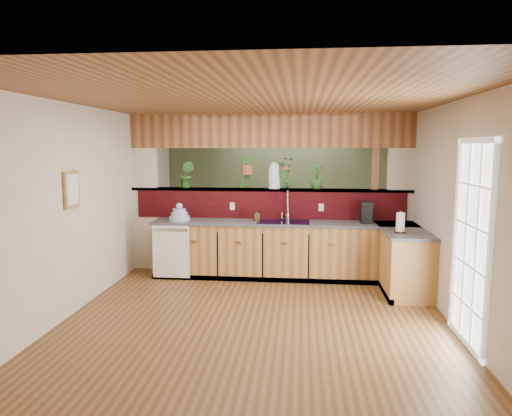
# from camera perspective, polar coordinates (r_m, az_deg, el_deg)

# --- Properties ---
(ground) EXTENTS (4.60, 7.00, 0.01)m
(ground) POSITION_cam_1_polar(r_m,az_deg,el_deg) (6.46, 0.76, -11.01)
(ground) COLOR brown
(ground) RESTS_ON ground
(ceiling) EXTENTS (4.60, 7.00, 0.01)m
(ceiling) POSITION_cam_1_polar(r_m,az_deg,el_deg) (6.15, 0.80, 12.61)
(ceiling) COLOR brown
(ceiling) RESTS_ON ground
(wall_back) EXTENTS (4.60, 0.02, 2.60)m
(wall_back) POSITION_cam_1_polar(r_m,az_deg,el_deg) (9.65, 2.55, 3.07)
(wall_back) COLOR beige
(wall_back) RESTS_ON ground
(wall_front) EXTENTS (4.60, 0.02, 2.60)m
(wall_front) POSITION_cam_1_polar(r_m,az_deg,el_deg) (2.76, -5.48, -8.49)
(wall_front) COLOR beige
(wall_front) RESTS_ON ground
(wall_left) EXTENTS (0.02, 7.00, 2.60)m
(wall_left) POSITION_cam_1_polar(r_m,az_deg,el_deg) (6.77, -19.02, 0.71)
(wall_left) COLOR beige
(wall_left) RESTS_ON ground
(wall_right) EXTENTS (0.02, 7.00, 2.60)m
(wall_right) POSITION_cam_1_polar(r_m,az_deg,el_deg) (6.40, 21.75, 0.22)
(wall_right) COLOR beige
(wall_right) RESTS_ON ground
(pass_through_partition) EXTENTS (4.60, 0.21, 2.60)m
(pass_through_partition) POSITION_cam_1_polar(r_m,az_deg,el_deg) (7.52, 1.88, 0.94)
(pass_through_partition) COLOR beige
(pass_through_partition) RESTS_ON ground
(pass_through_ledge) EXTENTS (4.60, 0.21, 0.04)m
(pass_through_ledge) POSITION_cam_1_polar(r_m,az_deg,el_deg) (7.50, 1.66, 2.31)
(pass_through_ledge) COLOR brown
(pass_through_ledge) RESTS_ON ground
(header_beam) EXTENTS (4.60, 0.15, 0.55)m
(header_beam) POSITION_cam_1_polar(r_m,az_deg,el_deg) (7.48, 1.69, 9.61)
(header_beam) COLOR brown
(header_beam) RESTS_ON ground
(sage_backwall) EXTENTS (4.55, 0.02, 2.55)m
(sage_backwall) POSITION_cam_1_polar(r_m,az_deg,el_deg) (9.63, 2.55, 3.06)
(sage_backwall) COLOR #516142
(sage_backwall) RESTS_ON ground
(countertop) EXTENTS (4.14, 1.52, 0.90)m
(countertop) POSITION_cam_1_polar(r_m,az_deg,el_deg) (7.16, 8.08, -5.50)
(countertop) COLOR olive
(countertop) RESTS_ON ground
(dishwasher) EXTENTS (0.58, 0.03, 0.82)m
(dishwasher) POSITION_cam_1_polar(r_m,az_deg,el_deg) (7.24, -10.58, -5.35)
(dishwasher) COLOR white
(dishwasher) RESTS_ON ground
(navy_sink) EXTENTS (0.82, 0.50, 0.18)m
(navy_sink) POSITION_cam_1_polar(r_m,az_deg,el_deg) (7.19, 3.42, -2.35)
(navy_sink) COLOR black
(navy_sink) RESTS_ON countertop
(french_door) EXTENTS (0.06, 1.02, 2.16)m
(french_door) POSITION_cam_1_polar(r_m,az_deg,el_deg) (5.21, 25.22, -4.34)
(french_door) COLOR white
(french_door) RESTS_ON ground
(framed_print) EXTENTS (0.04, 0.35, 0.45)m
(framed_print) POSITION_cam_1_polar(r_m,az_deg,el_deg) (6.02, -22.04, 2.15)
(framed_print) COLOR olive
(framed_print) RESTS_ON wall_left
(faucet) EXTENTS (0.21, 0.21, 0.49)m
(faucet) POSITION_cam_1_polar(r_m,az_deg,el_deg) (7.29, 3.96, 0.49)
(faucet) COLOR #B7B7B2
(faucet) RESTS_ON countertop
(dish_stack) EXTENTS (0.33, 0.33, 0.29)m
(dish_stack) POSITION_cam_1_polar(r_m,az_deg,el_deg) (7.37, -9.54, -0.88)
(dish_stack) COLOR #9DB1CB
(dish_stack) RESTS_ON countertop
(soap_dispenser) EXTENTS (0.11, 0.11, 0.20)m
(soap_dispenser) POSITION_cam_1_polar(r_m,az_deg,el_deg) (7.24, 0.03, -0.86)
(soap_dispenser) COLOR #372714
(soap_dispenser) RESTS_ON countertop
(coffee_maker) EXTENTS (0.17, 0.29, 0.33)m
(coffee_maker) POSITION_cam_1_polar(r_m,az_deg,el_deg) (7.26, 13.63, -0.63)
(coffee_maker) COLOR black
(coffee_maker) RESTS_ON countertop
(paper_towel) EXTENTS (0.14, 0.14, 0.30)m
(paper_towel) POSITION_cam_1_polar(r_m,az_deg,el_deg) (6.54, 17.60, -1.80)
(paper_towel) COLOR black
(paper_towel) RESTS_ON countertop
(glass_jar) EXTENTS (0.19, 0.19, 0.43)m
(glass_jar) POSITION_cam_1_polar(r_m,az_deg,el_deg) (7.48, 2.32, 4.10)
(glass_jar) COLOR silver
(glass_jar) RESTS_ON pass_through_ledge
(ledge_plant_left) EXTENTS (0.25, 0.21, 0.44)m
(ledge_plant_left) POSITION_cam_1_polar(r_m,az_deg,el_deg) (7.70, -8.63, 4.16)
(ledge_plant_left) COLOR #23541D
(ledge_plant_left) RESTS_ON pass_through_ledge
(ledge_plant_right) EXTENTS (0.29, 0.29, 0.40)m
(ledge_plant_right) POSITION_cam_1_polar(r_m,az_deg,el_deg) (7.47, 7.63, 3.91)
(ledge_plant_right) COLOR #23541D
(ledge_plant_right) RESTS_ON pass_through_ledge
(hanging_plant_a) EXTENTS (0.20, 0.18, 0.50)m
(hanging_plant_a) POSITION_cam_1_polar(r_m,az_deg,el_deg) (7.51, -1.12, 6.03)
(hanging_plant_a) COLOR brown
(hanging_plant_a) RESTS_ON header_beam
(hanging_plant_b) EXTENTS (0.36, 0.32, 0.46)m
(hanging_plant_b) POSITION_cam_1_polar(r_m,az_deg,el_deg) (7.46, 3.58, 6.16)
(hanging_plant_b) COLOR brown
(hanging_plant_b) RESTS_ON header_beam
(shelving_console) EXTENTS (1.38, 0.89, 0.90)m
(shelving_console) POSITION_cam_1_polar(r_m,az_deg,el_deg) (9.50, 1.75, -1.86)
(shelving_console) COLOR black
(shelving_console) RESTS_ON ground
(shelf_plant_a) EXTENTS (0.24, 0.19, 0.42)m
(shelf_plant_a) POSITION_cam_1_polar(r_m,az_deg,el_deg) (9.47, -1.69, 2.13)
(shelf_plant_a) COLOR #23541D
(shelf_plant_a) RESTS_ON shelving_console
(shelf_plant_b) EXTENTS (0.33, 0.33, 0.45)m
(shelf_plant_b) POSITION_cam_1_polar(r_m,az_deg,el_deg) (9.40, 3.86, 2.17)
(shelf_plant_b) COLOR #23541D
(shelf_plant_b) RESTS_ON shelving_console
(floor_plant) EXTENTS (0.73, 0.67, 0.68)m
(floor_plant) POSITION_cam_1_polar(r_m,az_deg,el_deg) (8.56, 5.79, -4.03)
(floor_plant) COLOR #23541D
(floor_plant) RESTS_ON ground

